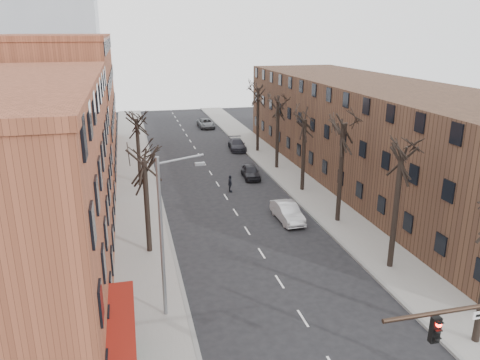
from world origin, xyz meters
TOP-DOWN VIEW (x-y plane):
  - sidewalk_left at (-8.00, 35.00)m, footprint 4.00×90.00m
  - sidewalk_right at (8.00, 35.00)m, footprint 4.00×90.00m
  - building_left_far at (-16.00, 44.00)m, footprint 12.00×28.00m
  - building_right at (16.00, 30.00)m, footprint 12.00×50.00m
  - tree_right_a at (7.60, 4.00)m, footprint 5.20×5.20m
  - tree_right_b at (7.60, 12.00)m, footprint 5.20×5.20m
  - tree_right_c at (7.60, 20.00)m, footprint 5.20×5.20m
  - tree_right_d at (7.60, 28.00)m, footprint 5.20×5.20m
  - tree_right_e at (7.60, 36.00)m, footprint 5.20×5.20m
  - tree_right_f at (7.60, 44.00)m, footprint 5.20×5.20m
  - tree_left_a at (-7.60, 18.00)m, footprint 5.20×5.20m
  - tree_left_b at (-7.60, 34.00)m, footprint 5.20×5.20m
  - streetlight at (-7.03, 10.00)m, footprint 2.45×0.22m
  - silver_sedan at (3.70, 21.22)m, footprint 1.69×4.55m
  - parked_car_near at (3.80, 33.23)m, footprint 1.92×4.18m
  - parked_car_mid at (5.25, 45.52)m, footprint 2.41×5.05m
  - parked_car_far at (3.80, 61.05)m, footprint 2.51×5.13m
  - pedestrian_crossing at (0.71, 29.33)m, footprint 0.50×1.01m

SIDE VIEW (x-z plane):
  - tree_right_a at x=7.60m, z-range -5.00..5.00m
  - tree_right_b at x=7.60m, z-range -5.40..5.40m
  - tree_right_c at x=7.60m, z-range -5.80..5.80m
  - tree_right_d at x=7.60m, z-range -5.00..5.00m
  - tree_right_e at x=7.60m, z-range -5.40..5.40m
  - tree_right_f at x=7.60m, z-range -5.80..5.80m
  - tree_left_a at x=-7.60m, z-range -4.75..4.75m
  - tree_left_b at x=-7.60m, z-range -4.75..4.75m
  - sidewalk_left at x=-8.00m, z-range 0.00..0.15m
  - sidewalk_right at x=8.00m, z-range 0.00..0.15m
  - parked_car_near at x=3.80m, z-range 0.00..1.39m
  - parked_car_far at x=3.80m, z-range 0.00..1.40m
  - parked_car_mid at x=5.25m, z-range 0.00..1.42m
  - silver_sedan at x=3.70m, z-range 0.00..1.49m
  - pedestrian_crossing at x=0.71m, z-range 0.00..1.66m
  - building_right at x=16.00m, z-range 0.00..10.00m
  - streetlight at x=-7.03m, z-range 0.50..9.53m
  - building_left_far at x=-16.00m, z-range 0.00..14.00m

